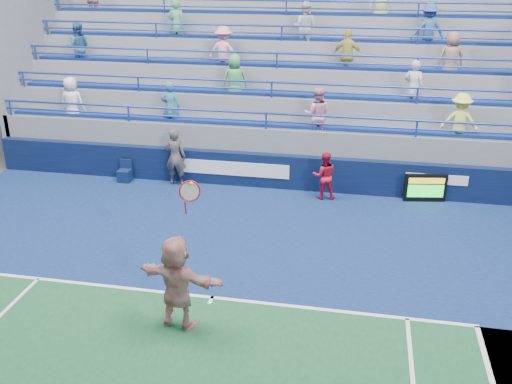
% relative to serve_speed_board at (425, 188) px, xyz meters
% --- Properties ---
extents(ground, '(120.00, 120.00, 0.00)m').
position_rel_serve_speed_board_xyz_m(ground, '(-4.90, -6.25, -0.43)').
color(ground, '#333538').
extents(sponsor_wall, '(18.00, 0.32, 1.10)m').
position_rel_serve_speed_board_xyz_m(sponsor_wall, '(-4.89, 0.25, 0.12)').
color(sponsor_wall, '#091034').
rests_on(sponsor_wall, ground).
extents(bleacher_stand, '(18.00, 5.60, 6.13)m').
position_rel_serve_speed_board_xyz_m(bleacher_stand, '(-4.90, 4.02, 1.11)').
color(bleacher_stand, slate).
rests_on(bleacher_stand, ground).
extents(serve_speed_board, '(1.25, 0.34, 0.86)m').
position_rel_serve_speed_board_xyz_m(serve_speed_board, '(0.00, 0.00, 0.00)').
color(serve_speed_board, black).
rests_on(serve_speed_board, ground).
extents(judge_chair, '(0.41, 0.41, 0.71)m').
position_rel_serve_speed_board_xyz_m(judge_chair, '(-9.44, -0.16, -0.20)').
color(judge_chair, '#0D1A3F').
rests_on(judge_chair, ground).
extents(tennis_player, '(1.89, 0.92, 3.14)m').
position_rel_serve_speed_board_xyz_m(tennis_player, '(-5.29, -7.28, 0.55)').
color(tennis_player, silver).
rests_on(tennis_player, ground).
extents(line_judge, '(0.71, 0.49, 1.86)m').
position_rel_serve_speed_board_xyz_m(line_judge, '(-7.72, -0.08, 0.50)').
color(line_judge, '#121433').
rests_on(line_judge, ground).
extents(ball_girl, '(0.80, 0.67, 1.47)m').
position_rel_serve_speed_board_xyz_m(ball_girl, '(-2.98, -0.34, 0.30)').
color(ball_girl, '#B8152D').
rests_on(ball_girl, ground).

